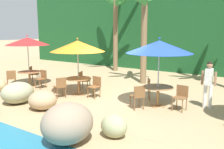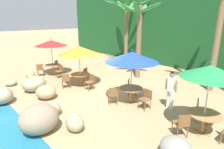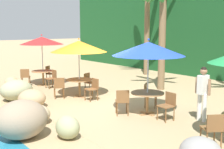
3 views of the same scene
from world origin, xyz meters
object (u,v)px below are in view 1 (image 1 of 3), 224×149
at_px(umbrella_orange, 78,46).
at_px(chair_blue_left, 138,95).
at_px(chair_blue_inland, 151,87).
at_px(umbrella_blue, 159,47).
at_px(dining_table_red, 29,74).
at_px(palm_tree_nearest, 115,15).
at_px(chair_orange_left, 60,86).
at_px(umbrella_red, 27,41).
at_px(chair_red_left, 11,78).
at_px(waiter_in_white, 209,81).
at_px(chair_orange_seaward, 95,85).
at_px(dining_table_blue, 158,90).
at_px(palm_tree_second, 144,21).
at_px(chair_red_inland, 33,73).
at_px(dining_table_orange, 78,81).
at_px(chair_blue_seaward, 181,96).
at_px(chair_orange_inland, 83,79).
at_px(chair_red_seaward, 42,78).

bearing_deg(umbrella_orange, chair_blue_left, -6.41).
bearing_deg(chair_blue_inland, umbrella_blue, -48.35).
relative_size(dining_table_red, palm_tree_nearest, 0.20).
xyz_separation_m(chair_orange_left, umbrella_blue, (3.77, 1.22, 1.67)).
bearing_deg(chair_orange_left, palm_tree_nearest, 106.40).
height_order(umbrella_red, palm_tree_nearest, palm_tree_nearest).
height_order(chair_red_left, waiter_in_white, waiter_in_white).
xyz_separation_m(umbrella_red, chair_orange_seaward, (4.04, 0.18, -1.72)).
height_order(dining_table_blue, palm_tree_second, palm_tree_second).
height_order(chair_red_inland, umbrella_orange, umbrella_orange).
relative_size(dining_table_orange, chair_blue_seaward, 1.26).
bearing_deg(chair_blue_left, chair_red_left, -175.55).
xyz_separation_m(chair_red_left, umbrella_blue, (7.06, 1.27, 1.67)).
height_order(umbrella_orange, chair_blue_seaward, umbrella_orange).
distance_m(dining_table_red, chair_orange_seaward, 4.04).
bearing_deg(umbrella_blue, waiter_in_white, 26.20).
bearing_deg(umbrella_red, chair_red_inland, 130.77).
relative_size(umbrella_blue, waiter_in_white, 1.48).
bearing_deg(chair_red_inland, chair_orange_left, -21.46).
distance_m(chair_orange_seaward, chair_orange_inland, 1.42).
distance_m(chair_red_seaward, chair_orange_seaward, 3.19).
height_order(chair_orange_inland, waiter_in_white, waiter_in_white).
height_order(dining_table_orange, umbrella_blue, umbrella_blue).
height_order(dining_table_orange, chair_orange_seaward, chair_orange_seaward).
bearing_deg(chair_orange_left, dining_table_red, 166.11).
xyz_separation_m(dining_table_red, chair_red_inland, (-0.56, 0.65, -0.10)).
relative_size(chair_red_seaward, chair_blue_inland, 1.00).
relative_size(chair_orange_inland, waiter_in_white, 0.51).
relative_size(dining_table_red, dining_table_orange, 1.00).
bearing_deg(umbrella_blue, umbrella_red, -175.78).
bearing_deg(dining_table_red, dining_table_orange, 1.62).
xyz_separation_m(umbrella_red, chair_blue_seaward, (7.56, 0.53, -1.72)).
bearing_deg(chair_blue_left, chair_orange_seaward, 169.09).
relative_size(chair_orange_seaward, chair_blue_inland, 1.00).
xyz_separation_m(chair_orange_left, chair_blue_seaward, (4.62, 1.25, 0.00)).
height_order(umbrella_red, chair_orange_inland, umbrella_red).
bearing_deg(chair_blue_seaward, chair_red_inland, 179.16).
height_order(chair_red_left, chair_blue_inland, same).
relative_size(dining_table_red, chair_orange_inland, 1.26).
xyz_separation_m(dining_table_red, chair_red_seaward, (0.85, 0.06, -0.10)).
height_order(umbrella_red, chair_red_left, umbrella_red).
xyz_separation_m(umbrella_red, chair_orange_left, (2.93, -0.73, -1.72)).
height_order(dining_table_blue, chair_blue_seaward, chair_blue_seaward).
xyz_separation_m(dining_table_red, dining_table_blue, (6.70, 0.49, 0.00)).
relative_size(chair_red_seaward, palm_tree_nearest, 0.16).
distance_m(umbrella_orange, dining_table_blue, 3.84).
relative_size(umbrella_blue, palm_tree_nearest, 0.47).
bearing_deg(palm_tree_nearest, chair_red_seaward, -89.57).
xyz_separation_m(chair_red_seaward, chair_orange_left, (2.08, -0.79, 0.00)).
xyz_separation_m(umbrella_red, waiter_in_white, (8.27, 1.27, -1.25)).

